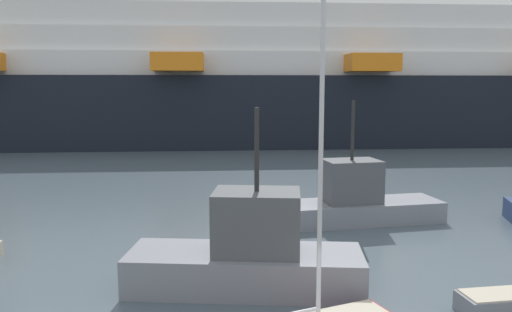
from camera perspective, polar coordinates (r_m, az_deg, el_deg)
fishing_boat_0 at (r=16.42m, az=-0.82°, el=-10.93°), size 7.62×3.53×5.71m
fishing_boat_1 at (r=24.61m, az=11.02°, el=-4.95°), size 8.03×3.33×5.67m
cruise_ship at (r=59.34m, az=-8.15°, el=8.09°), size 133.12×21.44×21.15m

